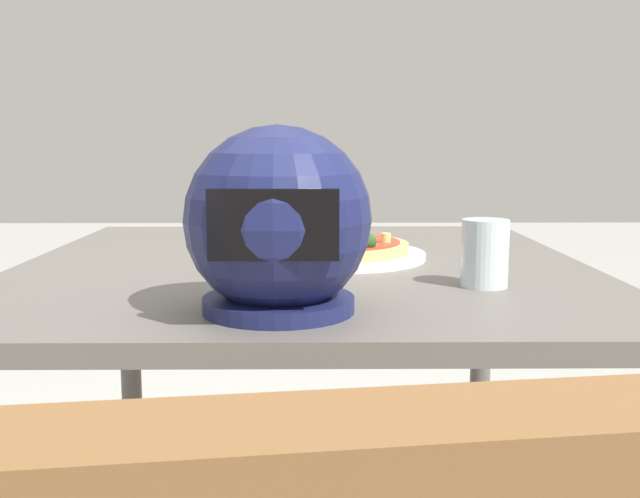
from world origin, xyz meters
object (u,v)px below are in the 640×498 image
object	(u,v)px
dining_table	(303,305)
drinking_glass	(485,253)
motorcycle_helmet	(278,224)
pizza	(336,245)

from	to	relation	value
dining_table	drinking_glass	world-z (taller)	drinking_glass
motorcycle_helmet	drinking_glass	xyz separation A→B (m)	(-0.30, -0.16, -0.06)
dining_table	motorcycle_helmet	bearing A→B (deg)	86.23
motorcycle_helmet	pizza	bearing A→B (deg)	-101.65
motorcycle_helmet	drinking_glass	size ratio (longest dim) A/B	2.34
drinking_glass	dining_table	bearing A→B (deg)	-39.67
dining_table	motorcycle_helmet	size ratio (longest dim) A/B	4.48
dining_table	drinking_glass	distance (m)	0.38
pizza	motorcycle_helmet	size ratio (longest dim) A/B	1.12
dining_table	pizza	size ratio (longest dim) A/B	4.01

